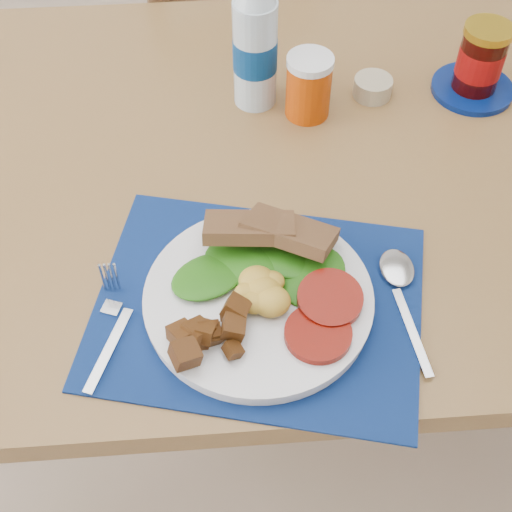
{
  "coord_description": "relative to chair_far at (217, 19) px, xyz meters",
  "views": [
    {
      "loc": [
        -0.03,
        -0.61,
        1.52
      ],
      "look_at": [
        0.01,
        -0.04,
        0.8
      ],
      "focal_mm": 50.0,
      "sensor_mm": 36.0,
      "label": 1
    }
  ],
  "objects": [
    {
      "name": "ground",
      "position": [
        0.01,
        -0.86,
        -0.57
      ],
      "size": [
        4.0,
        4.0,
        0.0
      ],
      "primitive_type": "plane",
      "color": "tan",
      "rests_on": "ground"
    },
    {
      "name": "jam_on_saucer",
      "position": [
        0.42,
        -0.52,
        0.23
      ],
      "size": [
        0.14,
        0.14,
        0.12
      ],
      "color": "#051859",
      "rests_on": "table"
    },
    {
      "name": "spoon",
      "position": [
        0.21,
        -0.92,
        0.18
      ],
      "size": [
        0.05,
        0.2,
        0.01
      ],
      "rotation": [
        0.0,
        0.0,
        0.11
      ],
      "color": "#B2B5BA",
      "rests_on": "placemat"
    },
    {
      "name": "placemat",
      "position": [
        0.02,
        -0.93,
        0.18
      ],
      "size": [
        0.49,
        0.42,
        0.0
      ],
      "primitive_type": "cube",
      "rotation": [
        0.0,
        0.0,
        -0.24
      ],
      "color": "black",
      "rests_on": "table"
    },
    {
      "name": "ramekin",
      "position": [
        0.25,
        -0.52,
        0.19
      ],
      "size": [
        0.06,
        0.06,
        0.03
      ],
      "primitive_type": "cylinder",
      "color": "tan",
      "rests_on": "table"
    },
    {
      "name": "water_bottle",
      "position": [
        0.05,
        -0.51,
        0.28
      ],
      "size": [
        0.07,
        0.07,
        0.24
      ],
      "color": "#ADBFCC",
      "rests_on": "table"
    },
    {
      "name": "fork",
      "position": [
        -0.17,
        -0.95,
        0.18
      ],
      "size": [
        0.06,
        0.18,
        0.0
      ],
      "rotation": [
        0.0,
        0.0,
        -0.36
      ],
      "color": "#B2B5BA",
      "rests_on": "placemat"
    },
    {
      "name": "juice_glass",
      "position": [
        0.13,
        -0.55,
        0.23
      ],
      "size": [
        0.07,
        0.07,
        0.1
      ],
      "primitive_type": "cylinder",
      "color": "#AC3804",
      "rests_on": "table"
    },
    {
      "name": "breakfast_plate",
      "position": [
        0.02,
        -0.94,
        0.2
      ],
      "size": [
        0.29,
        0.29,
        0.07
      ],
      "rotation": [
        0.0,
        0.0,
        -0.24
      ],
      "color": "silver",
      "rests_on": "placemat"
    },
    {
      "name": "table",
      "position": [
        0.01,
        -0.66,
        0.09
      ],
      "size": [
        1.4,
        0.9,
        0.75
      ],
      "color": "brown",
      "rests_on": "ground"
    },
    {
      "name": "chair_far",
      "position": [
        0.0,
        0.0,
        0.0
      ],
      "size": [
        0.55,
        0.54,
        1.13
      ],
      "rotation": [
        0.0,
        0.0,
        3.55
      ],
      "color": "brown",
      "rests_on": "ground"
    }
  ]
}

